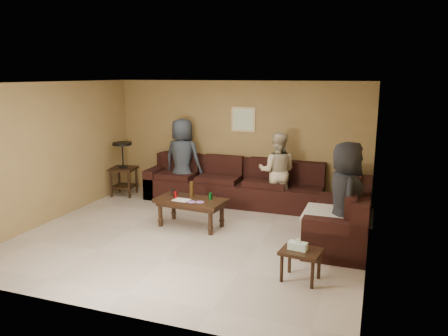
{
  "coord_description": "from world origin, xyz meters",
  "views": [
    {
      "loc": [
        2.78,
        -6.26,
        2.63
      ],
      "look_at": [
        0.25,
        0.85,
        1.0
      ],
      "focal_mm": 35.0,
      "sensor_mm": 36.0,
      "label": 1
    }
  ],
  "objects_px": {
    "side_table_right": "(300,254)",
    "coffee_table": "(191,203)",
    "end_table_left": "(123,168)",
    "waste_bin": "(209,204)",
    "person_middle": "(277,171)",
    "person_right": "(345,198)",
    "person_left": "(183,159)",
    "sectional_sofa": "(264,198)"
  },
  "relations": [
    {
      "from": "coffee_table",
      "to": "person_left",
      "type": "xyz_separation_m",
      "value": [
        -0.89,
        1.6,
        0.44
      ]
    },
    {
      "from": "side_table_right",
      "to": "person_middle",
      "type": "height_order",
      "value": "person_middle"
    },
    {
      "from": "sectional_sofa",
      "to": "person_middle",
      "type": "distance_m",
      "value": 0.61
    },
    {
      "from": "waste_bin",
      "to": "person_left",
      "type": "height_order",
      "value": "person_left"
    },
    {
      "from": "coffee_table",
      "to": "waste_bin",
      "type": "relative_size",
      "value": 4.48
    },
    {
      "from": "sectional_sofa",
      "to": "coffee_table",
      "type": "height_order",
      "value": "sectional_sofa"
    },
    {
      "from": "sectional_sofa",
      "to": "person_right",
      "type": "height_order",
      "value": "person_right"
    },
    {
      "from": "waste_bin",
      "to": "person_right",
      "type": "bearing_deg",
      "value": -24.39
    },
    {
      "from": "side_table_right",
      "to": "waste_bin",
      "type": "distance_m",
      "value": 3.21
    },
    {
      "from": "end_table_left",
      "to": "waste_bin",
      "type": "distance_m",
      "value": 2.28
    },
    {
      "from": "side_table_right",
      "to": "person_middle",
      "type": "bearing_deg",
      "value": 108.55
    },
    {
      "from": "sectional_sofa",
      "to": "person_left",
      "type": "distance_m",
      "value": 2.05
    },
    {
      "from": "person_middle",
      "to": "coffee_table",
      "type": "bearing_deg",
      "value": 43.67
    },
    {
      "from": "end_table_left",
      "to": "waste_bin",
      "type": "xyz_separation_m",
      "value": [
        2.19,
        -0.44,
        -0.48
      ]
    },
    {
      "from": "waste_bin",
      "to": "person_middle",
      "type": "xyz_separation_m",
      "value": [
        1.22,
        0.55,
        0.63
      ]
    },
    {
      "from": "side_table_right",
      "to": "person_left",
      "type": "relative_size",
      "value": 0.33
    },
    {
      "from": "waste_bin",
      "to": "person_left",
      "type": "relative_size",
      "value": 0.16
    },
    {
      "from": "coffee_table",
      "to": "side_table_right",
      "type": "height_order",
      "value": "coffee_table"
    },
    {
      "from": "waste_bin",
      "to": "end_table_left",
      "type": "bearing_deg",
      "value": 168.68
    },
    {
      "from": "sectional_sofa",
      "to": "side_table_right",
      "type": "distance_m",
      "value": 2.74
    },
    {
      "from": "end_table_left",
      "to": "waste_bin",
      "type": "height_order",
      "value": "end_table_left"
    },
    {
      "from": "person_left",
      "to": "person_middle",
      "type": "bearing_deg",
      "value": -177.97
    },
    {
      "from": "person_middle",
      "to": "person_right",
      "type": "relative_size",
      "value": 0.92
    },
    {
      "from": "coffee_table",
      "to": "person_middle",
      "type": "distance_m",
      "value": 1.93
    },
    {
      "from": "coffee_table",
      "to": "side_table_right",
      "type": "relative_size",
      "value": 2.24
    },
    {
      "from": "end_table_left",
      "to": "person_middle",
      "type": "relative_size",
      "value": 0.76
    },
    {
      "from": "side_table_right",
      "to": "person_middle",
      "type": "distance_m",
      "value": 3.08
    },
    {
      "from": "coffee_table",
      "to": "side_table_right",
      "type": "distance_m",
      "value": 2.58
    },
    {
      "from": "side_table_right",
      "to": "person_middle",
      "type": "xyz_separation_m",
      "value": [
        -0.97,
        2.89,
        0.4
      ]
    },
    {
      "from": "coffee_table",
      "to": "person_middle",
      "type": "bearing_deg",
      "value": 51.33
    },
    {
      "from": "end_table_left",
      "to": "person_right",
      "type": "height_order",
      "value": "person_right"
    },
    {
      "from": "end_table_left",
      "to": "side_table_right",
      "type": "bearing_deg",
      "value": -32.42
    },
    {
      "from": "sectional_sofa",
      "to": "side_table_right",
      "type": "bearing_deg",
      "value": -65.65
    },
    {
      "from": "end_table_left",
      "to": "side_table_right",
      "type": "distance_m",
      "value": 5.19
    },
    {
      "from": "side_table_right",
      "to": "coffee_table",
      "type": "bearing_deg",
      "value": 146.95
    },
    {
      "from": "waste_bin",
      "to": "person_middle",
      "type": "relative_size",
      "value": 0.18
    },
    {
      "from": "person_right",
      "to": "person_middle",
      "type": "bearing_deg",
      "value": 25.16
    },
    {
      "from": "end_table_left",
      "to": "waste_bin",
      "type": "bearing_deg",
      "value": -11.32
    },
    {
      "from": "sectional_sofa",
      "to": "coffee_table",
      "type": "relative_size",
      "value": 3.69
    },
    {
      "from": "waste_bin",
      "to": "sectional_sofa",
      "type": "bearing_deg",
      "value": 8.51
    },
    {
      "from": "end_table_left",
      "to": "coffee_table",
      "type": "bearing_deg",
      "value": -31.8
    },
    {
      "from": "sectional_sofa",
      "to": "person_left",
      "type": "height_order",
      "value": "person_left"
    }
  ]
}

